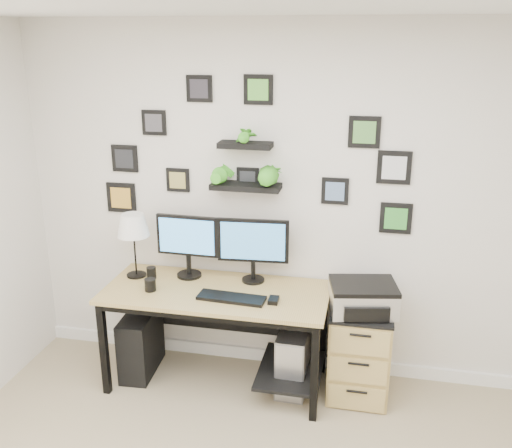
% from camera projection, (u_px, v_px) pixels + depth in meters
% --- Properties ---
extents(room, '(4.00, 4.00, 4.00)m').
position_uv_depth(room, '(286.00, 357.00, 4.52)').
color(room, tan).
rests_on(room, ground).
extents(desk, '(1.60, 0.70, 0.75)m').
position_uv_depth(desk, '(222.00, 304.00, 4.12)').
color(desk, tan).
rests_on(desk, ground).
extents(monitor_left, '(0.47, 0.19, 0.48)m').
position_uv_depth(monitor_left, '(188.00, 242.00, 4.20)').
color(monitor_left, black).
rests_on(monitor_left, desk).
extents(monitor_right, '(0.52, 0.18, 0.48)m').
position_uv_depth(monitor_right, '(253.00, 245.00, 4.11)').
color(monitor_right, black).
rests_on(monitor_right, desk).
extents(keyboard, '(0.48, 0.18, 0.02)m').
position_uv_depth(keyboard, '(231.00, 298.00, 3.91)').
color(keyboard, black).
rests_on(keyboard, desk).
extents(mouse, '(0.07, 0.10, 0.03)m').
position_uv_depth(mouse, '(274.00, 300.00, 3.87)').
color(mouse, black).
rests_on(mouse, desk).
extents(table_lamp, '(0.24, 0.24, 0.49)m').
position_uv_depth(table_lamp, '(133.00, 227.00, 4.18)').
color(table_lamp, black).
rests_on(table_lamp, desk).
extents(mug, '(0.08, 0.08, 0.09)m').
position_uv_depth(mug, '(150.00, 285.00, 4.04)').
color(mug, black).
rests_on(mug, desk).
extents(pen_cup, '(0.07, 0.07, 0.09)m').
position_uv_depth(pen_cup, '(151.00, 273.00, 4.24)').
color(pen_cup, black).
rests_on(pen_cup, desk).
extents(pc_tower_black, '(0.24, 0.49, 0.48)m').
position_uv_depth(pc_tower_black, '(141.00, 342.00, 4.36)').
color(pc_tower_black, black).
rests_on(pc_tower_black, ground).
extents(pc_tower_grey, '(0.22, 0.48, 0.47)m').
position_uv_depth(pc_tower_grey, '(294.00, 357.00, 4.17)').
color(pc_tower_grey, gray).
rests_on(pc_tower_grey, ground).
extents(file_cabinet, '(0.43, 0.53, 0.67)m').
position_uv_depth(file_cabinet, '(360.00, 350.00, 4.07)').
color(file_cabinet, tan).
rests_on(file_cabinet, ground).
extents(printer, '(0.50, 0.43, 0.20)m').
position_uv_depth(printer, '(363.00, 298.00, 3.89)').
color(printer, silver).
rests_on(printer, file_cabinet).
extents(wall_decor, '(2.29, 0.18, 1.07)m').
position_uv_depth(wall_decor, '(250.00, 160.00, 4.02)').
color(wall_decor, black).
rests_on(wall_decor, ground).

